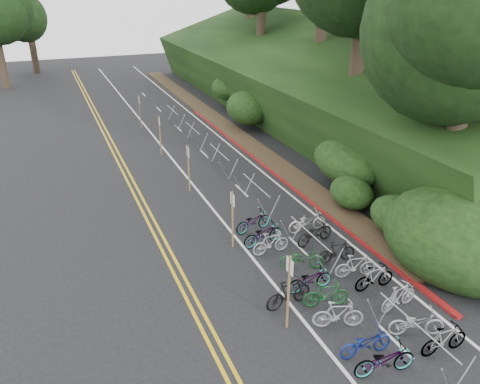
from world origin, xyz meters
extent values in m
plane|color=black|center=(0.00, 0.00, 0.00)|extent=(120.00, 120.00, 0.00)
cube|color=gold|center=(-2.15, 10.00, 0.00)|extent=(0.12, 80.00, 0.01)
cube|color=gold|center=(-1.85, 10.00, 0.00)|extent=(0.12, 80.00, 0.01)
cube|color=silver|center=(1.00, 10.00, 0.00)|extent=(0.12, 80.00, 0.01)
cube|color=silver|center=(5.20, 10.00, 0.00)|extent=(0.12, 80.00, 0.01)
cube|color=silver|center=(3.10, -2.00, 0.00)|extent=(0.10, 1.60, 0.01)
cube|color=silver|center=(3.10, 4.00, 0.00)|extent=(0.10, 1.60, 0.01)
cube|color=silver|center=(3.10, 10.00, 0.00)|extent=(0.10, 1.60, 0.01)
cube|color=silver|center=(3.10, 16.00, 0.00)|extent=(0.10, 1.60, 0.01)
cube|color=silver|center=(3.10, 22.00, 0.00)|extent=(0.10, 1.60, 0.01)
cube|color=silver|center=(3.10, 28.00, 0.00)|extent=(0.10, 1.60, 0.01)
cube|color=silver|center=(3.10, 34.00, 0.00)|extent=(0.10, 1.60, 0.01)
cube|color=maroon|center=(5.70, 12.00, 0.05)|extent=(0.25, 28.00, 0.10)
cube|color=black|center=(13.50, 22.00, 2.80)|extent=(12.32, 44.00, 9.11)
cube|color=#382819|center=(6.40, 22.00, 0.08)|extent=(1.40, 44.00, 0.16)
ellipsoid|color=#284C19|center=(7.20, 3.00, 1.04)|extent=(2.00, 2.80, 1.60)
ellipsoid|color=#284C19|center=(8.00, 8.00, 1.55)|extent=(2.60, 3.64, 2.08)
ellipsoid|color=#284C19|center=(9.20, 14.00, 1.99)|extent=(2.20, 3.08, 1.76)
ellipsoid|color=#284C19|center=(7.80, 20.00, 1.56)|extent=(3.00, 4.20, 2.40)
ellipsoid|color=#284C19|center=(8.50, 26.00, 1.73)|extent=(2.40, 3.36, 1.92)
ellipsoid|color=#284C19|center=(9.80, 30.00, 2.41)|extent=(2.80, 3.92, 2.24)
ellipsoid|color=#284C19|center=(7.00, 6.00, 0.90)|extent=(1.80, 2.52, 1.44)
ellipsoid|color=#284C19|center=(10.00, 18.00, 2.60)|extent=(3.20, 4.48, 2.56)
ellipsoid|color=black|center=(8.00, 0.50, 1.21)|extent=(5.28, 6.16, 3.52)
cylinder|color=#2D2319|center=(9.50, 3.00, 3.73)|extent=(0.77, 0.77, 5.07)
ellipsoid|color=black|center=(9.50, 3.00, 8.35)|extent=(6.93, 6.93, 6.58)
cylinder|color=#2D2319|center=(12.00, 6.00, 5.92)|extent=(0.83, 0.83, 6.24)
cylinder|color=#2D2319|center=(11.00, 12.00, 5.42)|extent=(0.81, 0.81, 5.85)
cylinder|color=#2D2319|center=(13.50, 20.00, 6.51)|extent=(0.85, 0.85, 6.63)
cylinder|color=#2D2319|center=(12.50, 28.00, 5.53)|extent=(0.79, 0.79, 5.46)
cylinder|color=#2D2319|center=(15.00, 36.00, 6.62)|extent=(0.83, 0.83, 6.24)
cylinder|color=#2D2319|center=(-9.00, 42.00, 2.53)|extent=(0.77, 0.77, 5.07)
cylinder|color=#2D2319|center=(-6.00, 50.00, 2.34)|extent=(0.75, 0.75, 4.68)
ellipsoid|color=black|center=(-6.00, 50.00, 6.50)|extent=(6.06, 6.06, 5.76)
cylinder|color=#989BA2|center=(3.07, -2.73, 1.20)|extent=(0.05, 3.20, 0.05)
cylinder|color=#989BA2|center=(2.79, -4.23, 0.60)|extent=(0.60, 0.04, 1.18)
cylinder|color=#989BA2|center=(3.35, -4.23, 0.60)|extent=(0.60, 0.04, 1.18)
cylinder|color=#989BA2|center=(2.79, -1.23, 0.60)|extent=(0.60, 0.04, 1.18)
cylinder|color=#989BA2|center=(3.35, -1.23, 0.60)|extent=(0.60, 0.04, 1.18)
cylinder|color=#989BA2|center=(3.00, 3.00, 1.15)|extent=(0.05, 3.00, 0.05)
cylinder|color=#989BA2|center=(2.72, 1.60, 0.57)|extent=(0.58, 0.04, 1.13)
cylinder|color=#989BA2|center=(3.28, 1.60, 0.57)|extent=(0.58, 0.04, 1.13)
cylinder|color=#989BA2|center=(2.72, 4.40, 0.57)|extent=(0.58, 0.04, 1.13)
cylinder|color=#989BA2|center=(3.28, 4.40, 0.57)|extent=(0.58, 0.04, 1.13)
cylinder|color=#989BA2|center=(3.00, 8.00, 1.15)|extent=(0.05, 3.00, 0.05)
cylinder|color=#989BA2|center=(2.72, 6.60, 0.57)|extent=(0.58, 0.04, 1.13)
cylinder|color=#989BA2|center=(3.28, 6.60, 0.57)|extent=(0.58, 0.04, 1.13)
cylinder|color=#989BA2|center=(2.72, 9.40, 0.57)|extent=(0.58, 0.04, 1.13)
cylinder|color=#989BA2|center=(3.28, 9.40, 0.57)|extent=(0.58, 0.04, 1.13)
cylinder|color=#989BA2|center=(3.00, 13.00, 1.15)|extent=(0.05, 3.00, 0.05)
cylinder|color=#989BA2|center=(2.72, 11.60, 0.57)|extent=(0.58, 0.04, 1.13)
cylinder|color=#989BA2|center=(3.28, 11.60, 0.57)|extent=(0.58, 0.04, 1.13)
cylinder|color=#989BA2|center=(2.72, 14.40, 0.57)|extent=(0.58, 0.04, 1.13)
cylinder|color=#989BA2|center=(3.28, 14.40, 0.57)|extent=(0.58, 0.04, 1.13)
cylinder|color=#989BA2|center=(3.00, 18.00, 1.15)|extent=(0.05, 3.00, 0.05)
cylinder|color=#989BA2|center=(2.72, 16.60, 0.57)|extent=(0.58, 0.04, 1.13)
cylinder|color=#989BA2|center=(3.28, 16.60, 0.57)|extent=(0.58, 0.04, 1.13)
cylinder|color=#989BA2|center=(2.72, 19.40, 0.57)|extent=(0.58, 0.04, 1.13)
cylinder|color=#989BA2|center=(3.28, 19.40, 0.57)|extent=(0.58, 0.04, 1.13)
cylinder|color=#989BA2|center=(3.00, 23.00, 1.15)|extent=(0.05, 3.00, 0.05)
cylinder|color=#989BA2|center=(2.72, 21.60, 0.57)|extent=(0.58, 0.04, 1.13)
cylinder|color=#989BA2|center=(3.28, 21.60, 0.57)|extent=(0.58, 0.04, 1.13)
cylinder|color=#989BA2|center=(2.72, 24.40, 0.57)|extent=(0.58, 0.04, 1.13)
cylinder|color=#989BA2|center=(3.28, 24.40, 0.57)|extent=(0.58, 0.04, 1.13)
cylinder|color=brown|center=(0.36, -0.16, 1.31)|extent=(0.08, 0.08, 2.63)
cube|color=silver|center=(0.36, -0.16, 2.28)|extent=(0.02, 0.40, 0.50)
cylinder|color=brown|center=(0.60, 5.00, 1.25)|extent=(0.08, 0.08, 2.50)
cube|color=silver|center=(0.60, 5.00, 2.15)|extent=(0.02, 0.40, 0.50)
cylinder|color=brown|center=(0.60, 11.00, 1.25)|extent=(0.08, 0.08, 2.50)
cube|color=silver|center=(0.60, 11.00, 2.15)|extent=(0.02, 0.40, 0.50)
cylinder|color=brown|center=(0.60, 17.00, 1.25)|extent=(0.08, 0.08, 2.50)
cube|color=silver|center=(0.60, 17.00, 2.15)|extent=(0.02, 0.40, 0.50)
cylinder|color=brown|center=(0.60, 23.00, 1.25)|extent=(0.08, 0.08, 2.50)
cube|color=silver|center=(0.60, 23.00, 2.15)|extent=(0.02, 0.40, 0.50)
imported|color=black|center=(0.90, 0.76, 0.53)|extent=(0.70, 1.80, 1.06)
imported|color=slate|center=(1.95, -2.87, 0.48)|extent=(0.88, 1.90, 0.96)
imported|color=slate|center=(4.06, -2.90, 0.48)|extent=(0.53, 1.63, 0.97)
imported|color=navy|center=(1.91, -2.08, 0.44)|extent=(0.69, 1.72, 0.88)
imported|color=#9E9EA3|center=(3.85, -1.98, 0.45)|extent=(1.18, 1.83, 0.91)
imported|color=#9E9EA3|center=(1.84, -0.77, 0.49)|extent=(1.00, 1.69, 0.98)
imported|color=#9E9EA3|center=(4.20, -0.75, 0.47)|extent=(0.66, 1.61, 0.94)
imported|color=#144C1E|center=(2.05, 0.27, 0.48)|extent=(0.84, 1.66, 0.96)
imported|color=slate|center=(4.14, 0.44, 0.48)|extent=(0.48, 1.60, 0.96)
imported|color=slate|center=(2.00, 1.25, 0.45)|extent=(0.61, 1.72, 0.90)
imported|color=#9E9EA3|center=(3.97, 1.31, 0.47)|extent=(0.78, 1.64, 0.95)
imported|color=#144C1E|center=(2.43, 2.55, 0.44)|extent=(1.16, 1.79, 0.89)
imported|color=black|center=(3.88, 2.42, 0.47)|extent=(0.59, 1.59, 0.94)
imported|color=#9E9EA3|center=(1.82, 3.97, 0.48)|extent=(0.48, 1.60, 0.95)
imported|color=black|center=(3.84, 3.98, 0.49)|extent=(1.00, 1.94, 0.97)
imported|color=slate|center=(1.83, 4.70, 0.48)|extent=(0.87, 1.90, 0.96)
imported|color=beige|center=(4.06, 4.98, 0.47)|extent=(0.67, 1.79, 0.93)
imported|color=slate|center=(1.92, 5.92, 0.46)|extent=(0.93, 1.82, 0.91)
camera|label=1|loc=(-5.48, -10.34, 10.02)|focal=35.00mm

